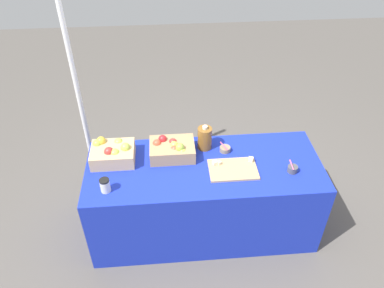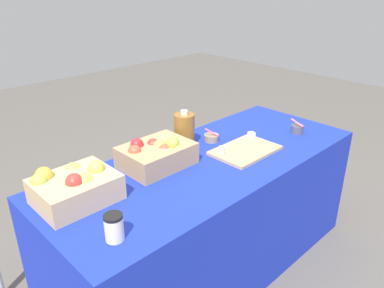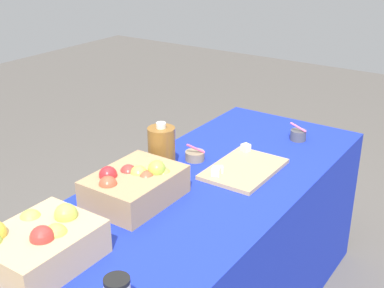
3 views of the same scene
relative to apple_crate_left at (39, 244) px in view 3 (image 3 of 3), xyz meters
The scene contains 7 objects.
table 0.86m from the apple_crate_left, 10.31° to the right, with size 1.90×0.76×0.74m, color #192DB7.
apple_crate_left is the anchor object (origin of this frame).
apple_crate_middle 0.48m from the apple_crate_left, ahead, with size 0.36×0.27×0.16m.
cutting_board_front 0.97m from the apple_crate_left, 12.27° to the right, with size 0.38×0.26×0.05m.
sample_bowl_near 0.93m from the apple_crate_left, ahead, with size 0.09×0.09×0.09m.
sample_bowl_mid 1.44m from the apple_crate_left, 10.59° to the right, with size 0.08×0.08×0.10m.
cider_jug 0.76m from the apple_crate_left, ahead, with size 0.12×0.12×0.22m.
Camera 3 is at (-1.58, -1.02, 1.73)m, focal length 47.77 mm.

